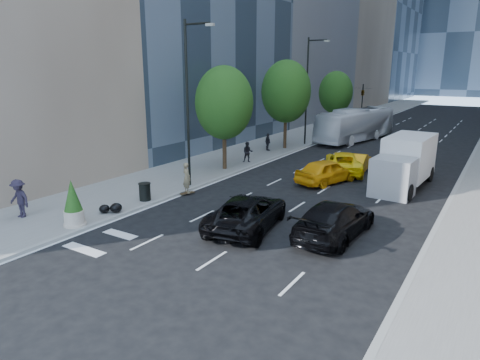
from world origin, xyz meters
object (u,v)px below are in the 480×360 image
Objects in this scene: trash_can at (145,192)px; box_truck at (405,162)px; city_bus at (356,125)px; skateboarder at (187,180)px; black_sedan_mercedes at (335,219)px; black_sedan_lincoln at (247,212)px; planter_shrub at (73,204)px.

box_truck is at bearing 43.95° from trash_can.
city_bus reaches higher than box_truck.
skateboarder is 0.33× the size of black_sedan_mercedes.
box_truck reaches higher than skateboarder.
skateboarder is 0.15× the size of city_bus.
trash_can is (-10.80, -0.90, -0.18)m from black_sedan_mercedes.
trash_can is at bearing -133.04° from box_truck.
box_truck is 7.13× the size of trash_can.
skateboarder is at bearing -85.16° from city_bus.
box_truck reaches higher than black_sedan_lincoln.
box_truck reaches higher than planter_shrub.
trash_can is (-3.40, -27.35, -1.04)m from city_bus.
planter_shrub is at bearing -123.16° from box_truck.
city_bus is 32.23m from planter_shrub.
skateboarder is at bearing 82.09° from planter_shrub.
city_bus is at bearing 119.96° from box_truck.
black_sedan_mercedes reaches higher than trash_can.
black_sedan_mercedes is at bearing -91.52° from box_truck.
black_sedan_mercedes is 12.17m from planter_shrub.
black_sedan_lincoln is at bearing -72.39° from city_bus.
city_bus is (-3.52, 27.63, 0.88)m from black_sedan_lincoln.
black_sedan_lincoln is at bearing -2.27° from trash_can.
black_sedan_lincoln is (5.92, -2.78, -0.13)m from skateboarder.
box_truck is (8.22, -16.16, -0.04)m from city_bus.
black_sedan_mercedes is (3.88, 1.17, 0.02)m from black_sedan_lincoln.
black_sedan_mercedes is 2.50× the size of planter_shrub.
city_bus is at bearing -93.42° from black_sedan_lincoln.
city_bus is (-7.40, 26.46, 0.86)m from black_sedan_mercedes.
black_sedan_lincoln is 0.48× the size of city_bus.
planter_shrub is (-11.62, -15.89, -0.41)m from box_truck.
planter_shrub reaches higher than skateboarder.
black_sedan_mercedes is 27.49m from city_bus.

